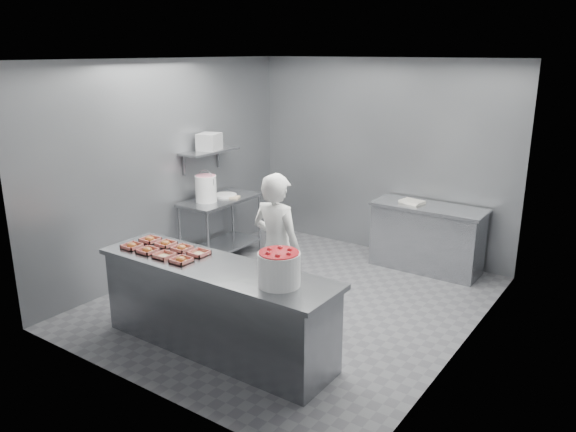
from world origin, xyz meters
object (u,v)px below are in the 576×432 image
at_px(tray_1, 148,250).
at_px(strawberry_tub, 279,268).
at_px(tray_0, 132,246).
at_px(tray_5, 166,244).
at_px(tray_2, 164,255).
at_px(prep_table, 221,219).
at_px(tray_3, 181,260).
at_px(service_counter, 216,307).
at_px(tray_6, 182,248).
at_px(tray_4, 150,240).
at_px(back_counter, 427,237).
at_px(appliance, 209,142).
at_px(tray_7, 199,253).
at_px(worker, 277,249).
at_px(glaze_bucket, 206,188).

height_order(tray_1, strawberry_tub, strawberry_tub).
xyz_separation_m(tray_0, tray_5, (0.24, 0.25, 0.00)).
xyz_separation_m(tray_0, tray_2, (0.48, 0.00, -0.00)).
distance_m(prep_table, tray_3, 2.48).
height_order(service_counter, tray_6, tray_6).
bearing_deg(strawberry_tub, tray_6, 173.43).
distance_m(prep_table, tray_4, 1.95).
distance_m(service_counter, tray_2, 0.74).
bearing_deg(tray_4, back_counter, 58.08).
height_order(strawberry_tub, appliance, appliance).
height_order(back_counter, tray_3, tray_3).
distance_m(service_counter, tray_7, 0.58).
bearing_deg(strawberry_tub, tray_4, 175.14).
xyz_separation_m(prep_table, tray_7, (1.33, -1.83, 0.33)).
relative_size(prep_table, tray_7, 6.40).
xyz_separation_m(tray_1, appliance, (-1.01, 2.08, 0.76)).
xyz_separation_m(tray_2, appliance, (-1.26, 2.08, 0.76)).
xyz_separation_m(tray_2, tray_5, (-0.24, 0.25, 0.00)).
distance_m(service_counter, tray_1, 0.94).
bearing_deg(tray_2, tray_6, 90.70).
bearing_deg(worker, appliance, -26.82).
bearing_deg(tray_5, tray_1, -90.00).
distance_m(tray_3, tray_7, 0.25).
xyz_separation_m(tray_1, worker, (0.92, 0.98, -0.09)).
distance_m(tray_2, glaze_bucket, 2.16).
xyz_separation_m(tray_2, strawberry_tub, (1.35, 0.09, 0.15)).
height_order(tray_7, strawberry_tub, strawberry_tub).
distance_m(service_counter, tray_6, 0.75).
bearing_deg(worker, tray_2, 58.03).
relative_size(tray_1, tray_2, 1.00).
relative_size(tray_2, tray_3, 1.00).
relative_size(back_counter, tray_6, 8.01).
xyz_separation_m(tray_1, tray_2, (0.24, 0.00, -0.00)).
relative_size(tray_1, tray_4, 1.00).
bearing_deg(tray_5, tray_2, -45.72).
bearing_deg(strawberry_tub, appliance, 142.69).
distance_m(tray_3, strawberry_tub, 1.13).
bearing_deg(prep_table, appliance, 178.06).
bearing_deg(tray_4, strawberry_tub, -4.86).
bearing_deg(tray_0, tray_6, 27.44).
bearing_deg(tray_4, tray_2, -27.29).
bearing_deg(tray_7, back_counter, 68.62).
distance_m(tray_2, strawberry_tub, 1.36).
xyz_separation_m(tray_7, worker, (0.44, 0.74, -0.08)).
relative_size(tray_2, tray_7, 1.00).
distance_m(service_counter, glaze_bucket, 2.49).
bearing_deg(worker, prep_table, -28.99).
relative_size(tray_0, appliance, 0.61).
distance_m(tray_0, strawberry_tub, 1.84).
bearing_deg(tray_7, service_counter, -21.06).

